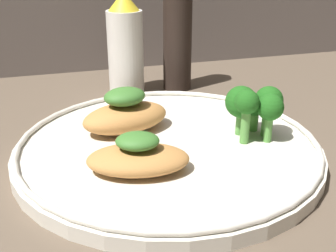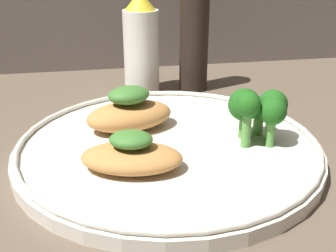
{
  "view_description": "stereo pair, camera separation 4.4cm",
  "coord_description": "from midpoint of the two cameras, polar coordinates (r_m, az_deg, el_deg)",
  "views": [
    {
      "loc": [
        -11.54,
        -38.23,
        20.8
      ],
      "look_at": [
        0.0,
        0.0,
        3.4
      ],
      "focal_mm": 45.0,
      "sensor_mm": 36.0,
      "label": 1
    },
    {
      "loc": [
        -7.32,
        -39.26,
        20.8
      ],
      "look_at": [
        0.0,
        0.0,
        3.4
      ],
      "focal_mm": 45.0,
      "sensor_mm": 36.0,
      "label": 2
    }
  ],
  "objects": [
    {
      "name": "grilled_meat_front",
      "position": [
        0.39,
        -7.31,
        -4.28
      ],
      "size": [
        10.53,
        7.65,
        3.77
      ],
      "color": "#BC7F42",
      "rests_on": "plate"
    },
    {
      "name": "grilled_meat_middle",
      "position": [
        0.47,
        -8.42,
        1.53
      ],
      "size": [
        10.84,
        7.81,
        4.97
      ],
      "color": "#BC7F42",
      "rests_on": "plate"
    },
    {
      "name": "ground_plane",
      "position": [
        0.45,
        -2.76,
        -4.6
      ],
      "size": [
        180.0,
        180.0,
        1.0
      ],
      "primitive_type": "cube",
      "color": "brown"
    },
    {
      "name": "plate",
      "position": [
        0.45,
        -2.8,
        -2.9
      ],
      "size": [
        31.97,
        31.97,
        2.0
      ],
      "color": "silver",
      "rests_on": "ground_plane"
    },
    {
      "name": "sauce_bottle",
      "position": [
        0.62,
        -7.66,
        10.63
      ],
      "size": [
        5.17,
        5.17,
        14.81
      ],
      "color": "white",
      "rests_on": "ground_plane"
    },
    {
      "name": "pepper_grinder",
      "position": [
        0.64,
        -0.7,
        12.71
      ],
      "size": [
        4.27,
        4.27,
        19.17
      ],
      "color": "black",
      "rests_on": "ground_plane"
    },
    {
      "name": "broccoli_bunch",
      "position": [
        0.45,
        9.03,
        2.78
      ],
      "size": [
        5.93,
        5.72,
        5.86
      ],
      "color": "#569942",
      "rests_on": "plate"
    }
  ]
}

